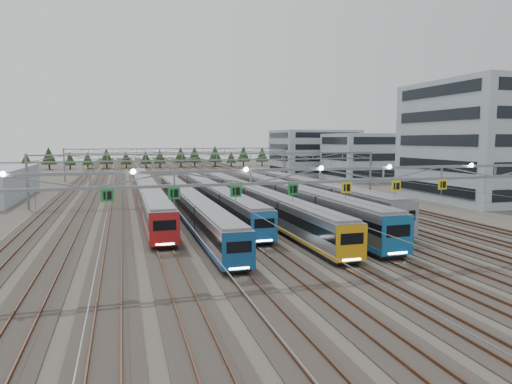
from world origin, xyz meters
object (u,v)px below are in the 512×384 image
object	(u,v)px
train_e	(286,197)
depot_bldg_north	(314,152)
train_c	(209,193)
train_d	(254,199)
depot_bldg_south	(481,142)
gantry_far	(182,154)
depot_bldg_mid	(359,157)
gantry_near	(320,178)
train_f	(303,192)
train_b	(189,204)
gantry_mid	(217,163)
train_a	(146,192)

from	to	relation	value
train_e	depot_bldg_north	world-z (taller)	depot_bldg_north
train_c	train_e	bearing A→B (deg)	-45.91
train_d	depot_bldg_south	distance (m)	41.37
gantry_far	train_e	bearing A→B (deg)	-83.48
train_d	depot_bldg_mid	distance (m)	59.34
train_d	depot_bldg_south	size ratio (longest dim) A/B	2.52
train_e	depot_bldg_south	xyz separation A→B (m)	(35.97, 4.19, 7.54)
train_c	gantry_far	bearing A→B (deg)	87.41
train_e	gantry_near	size ratio (longest dim) A/B	0.95
train_f	depot_bldg_north	distance (m)	66.00
train_e	train_f	bearing A→B (deg)	47.00
train_b	depot_bldg_mid	size ratio (longest dim) A/B	3.27
depot_bldg_north	train_e	bearing A→B (deg)	-116.62
train_f	gantry_mid	size ratio (longest dim) A/B	0.92
gantry_near	gantry_mid	xyz separation A→B (m)	(0.05, 40.12, -0.70)
train_b	depot_bldg_south	bearing A→B (deg)	5.89
train_c	train_f	bearing A→B (deg)	-18.30
train_e	gantry_far	size ratio (longest dim) A/B	0.95
train_c	depot_bldg_mid	xyz separation A→B (m)	(44.58, 34.76, 3.81)
depot_bldg_mid	train_e	bearing A→B (deg)	-128.93
train_b	train_a	bearing A→B (deg)	107.25
depot_bldg_mid	depot_bldg_south	bearing A→B (deg)	-89.45
gantry_mid	depot_bldg_south	bearing A→B (deg)	-13.00
train_f	train_b	bearing A→B (deg)	-162.32
train_f	depot_bldg_south	distance (m)	32.34
train_d	gantry_mid	world-z (taller)	gantry_mid
train_d	train_b	bearing A→B (deg)	-171.34
train_b	train_f	bearing A→B (deg)	17.68
train_a	gantry_near	bearing A→B (deg)	-74.22
gantry_mid	gantry_far	size ratio (longest dim) A/B	1.00
train_c	depot_bldg_mid	size ratio (longest dim) A/B	3.52
gantry_far	depot_bldg_south	bearing A→B (deg)	-52.10
gantry_far	depot_bldg_south	distance (m)	69.61
train_d	train_e	distance (m)	4.53
train_b	train_e	bearing A→B (deg)	3.86
train_b	gantry_near	world-z (taller)	gantry_near
train_a	gantry_near	world-z (taller)	gantry_near
depot_bldg_south	depot_bldg_north	xyz separation A→B (m)	(-3.63, 60.34, -3.37)
train_c	train_e	distance (m)	12.94
train_e	depot_bldg_north	size ratio (longest dim) A/B	2.42
gantry_near	gantry_mid	distance (m)	40.12
depot_bldg_mid	gantry_near	bearing A→B (deg)	-121.15
train_a	depot_bldg_north	world-z (taller)	depot_bldg_north
train_f	depot_bldg_north	bearing A→B (deg)	65.00
train_b	gantry_mid	xyz separation A→B (m)	(6.75, 14.97, 4.46)
train_b	depot_bldg_south	distance (m)	50.34
train_c	train_f	size ratio (longest dim) A/B	1.09
train_d	depot_bldg_south	world-z (taller)	depot_bldg_south
train_f	depot_bldg_mid	size ratio (longest dim) A/B	3.23
train_b	gantry_near	size ratio (longest dim) A/B	0.93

